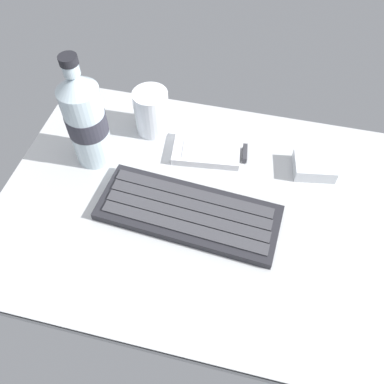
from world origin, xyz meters
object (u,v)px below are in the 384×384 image
Objects in this scene: keyboard at (188,212)px; juice_cup at (152,113)px; handheld_device at (210,150)px; water_bottle at (86,119)px; charger_block at (314,166)px.

juice_cup is (-11.11, 17.64, 3.10)cm from keyboard.
handheld_device is 22.25cm from water_bottle.
charger_block is at bearing -6.60° from juice_cup.
handheld_device is 1.91× the size of charger_block.
water_bottle is at bearing -131.61° from juice_cup.
water_bottle is 2.97× the size of charger_block.
handheld_device is at bearing 86.99° from keyboard.
juice_cup is 30.60cm from charger_block.
handheld_device is (0.74, 14.03, -0.08)cm from keyboard.
juice_cup reaches higher than charger_block.
keyboard is 2.22× the size of handheld_device.
keyboard is at bearing -143.57° from charger_block.
water_bottle is at bearing -171.71° from charger_block.
charger_block is at bearing 0.35° from handheld_device.
charger_block is (38.34, 5.58, -7.81)cm from water_bottle.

